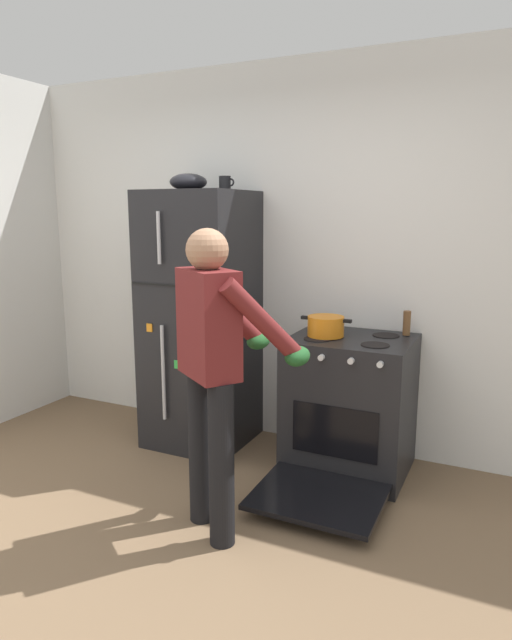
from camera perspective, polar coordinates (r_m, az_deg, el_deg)
name	(u,v)px	position (r m, az deg, el deg)	size (l,w,h in m)	color
ground	(125,581)	(2.91, -13.20, -24.56)	(8.00, 8.00, 0.00)	brown
kitchen_wall_back	(288,257)	(4.07, 3.33, 6.43)	(6.00, 0.10, 2.70)	white
refrigerator	(201,320)	(4.03, -5.65, 0.00)	(0.68, 0.72, 1.82)	black
stove_range	(349,406)	(3.70, 9.48, -8.70)	(0.76, 1.21, 0.89)	black
person_cook	(216,357)	(2.83, -4.13, -3.74)	(0.67, 0.72, 1.60)	black
red_pot	(326,326)	(3.58, 7.15, -0.62)	(0.33, 0.23, 0.13)	orange
coffee_mug	(225,183)	(3.91, -3.17, 13.80)	(0.11, 0.08, 0.10)	black
pepper_mill	(407,323)	(3.70, 15.15, -0.30)	(0.05, 0.05, 0.16)	brown
mixing_bowl	(188,182)	(4.00, -6.93, 13.82)	(0.26, 0.26, 0.12)	black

